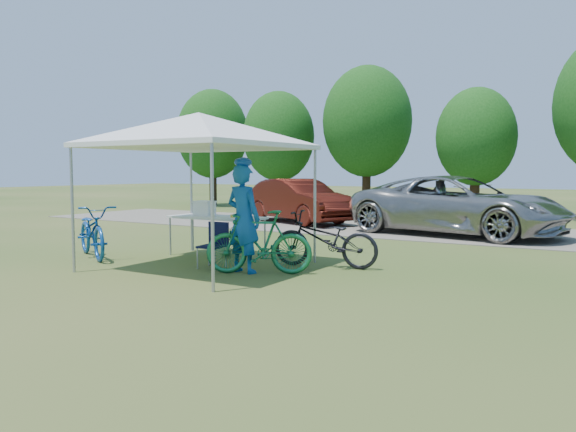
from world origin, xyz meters
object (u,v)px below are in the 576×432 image
cooler (204,208)px  minivan (458,205)px  bike_green (259,242)px  bike_dark (325,239)px  cyclist (243,219)px  sedan (298,201)px  folding_chair (215,241)px  folding_table (217,218)px  bike_blue (92,231)px

cooler → minivan: 7.13m
bike_green → bike_dark: 1.31m
minivan → bike_dark: bearing=-175.8°
cyclist → sedan: cyclist is taller
folding_chair → bike_dark: size_ratio=0.42×
folding_chair → minivan: bearing=65.5°
folding_table → cooler: size_ratio=4.73×
folding_table → cyclist: size_ratio=1.08×
cyclist → minivan: (1.65, 7.41, -0.11)m
folding_table → bike_green: size_ratio=1.11×
cooler → cyclist: bearing=-33.0°
bike_blue → folding_table: bearing=-27.1°
cooler → cyclist: (1.83, -1.19, -0.05)m
cyclist → bike_dark: 1.55m
sedan → folding_table: bearing=-139.2°
sedan → minivan: bearing=-75.6°
bike_green → sedan: size_ratio=0.41×
bike_dark → folding_table: bearing=-101.7°
cyclist → bike_blue: (-3.53, -0.21, -0.39)m
bike_dark → minivan: (0.71, 6.25, 0.30)m
cyclist → sedan: size_ratio=0.42×
bike_green → sedan: (-4.04, 8.23, 0.20)m
cyclist → bike_dark: size_ratio=0.96×
folding_chair → sedan: size_ratio=0.18×
minivan → sedan: 5.46m
folding_table → bike_dark: (2.46, -0.03, -0.26)m
folding_table → bike_green: bike_green is taller
folding_chair → minivan: size_ratio=0.14×
folding_chair → folding_table: bearing=120.9°
folding_chair → bike_blue: size_ratio=0.40×
bike_blue → bike_green: (3.82, 0.23, 0.01)m
bike_blue → sedan: 8.47m
cooler → bike_green: size_ratio=0.23×
folding_table → bike_blue: 2.46m
folding_chair → cyclist: 0.88m
bike_blue → bike_green: bike_green is taller
folding_table → bike_blue: bike_blue is taller
bike_blue → folding_chair: bearing=-54.2°
cooler → bike_blue: 2.24m
cooler → minivan: size_ratio=0.07×
sedan → bike_blue: bearing=-155.2°
cyclist → folding_table: bearing=-32.6°
cooler → sedan: sedan is taller
bike_dark → cooler: bearing=-101.7°
bike_green → bike_blue: bearing=-113.2°
bike_blue → bike_dark: 4.67m
folding_table → minivan: minivan is taller
bike_blue → sedan: size_ratio=0.46×
folding_table → bike_dark: 2.47m
cyclist → sedan: bearing=-60.1°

